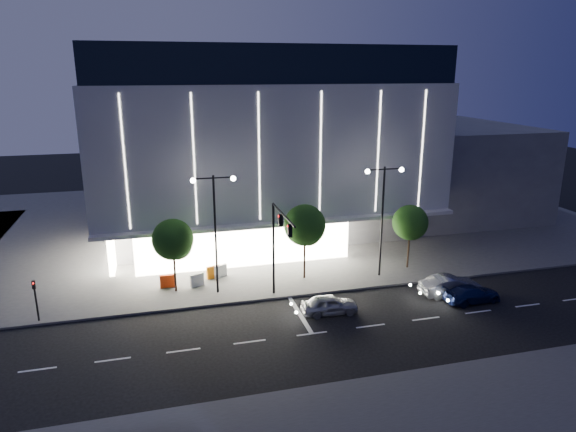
# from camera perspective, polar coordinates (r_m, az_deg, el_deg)

# --- Properties ---
(ground) EXTENTS (160.00, 160.00, 0.00)m
(ground) POSITION_cam_1_polar(r_m,az_deg,el_deg) (34.11, -1.38, -12.18)
(ground) COLOR black
(ground) RESTS_ON ground
(sidewalk_museum) EXTENTS (70.00, 40.00, 0.15)m
(sidewalk_museum) POSITION_cam_1_polar(r_m,az_deg,el_deg) (56.90, -2.06, -0.40)
(sidewalk_museum) COLOR #474747
(sidewalk_museum) RESTS_ON ground
(museum) EXTENTS (30.00, 25.80, 18.00)m
(museum) POSITION_cam_1_polar(r_m,az_deg,el_deg) (52.97, -3.91, 8.53)
(museum) COLOR #4C4C51
(museum) RESTS_ON ground
(annex_building) EXTENTS (16.00, 20.00, 10.00)m
(annex_building) POSITION_cam_1_polar(r_m,az_deg,el_deg) (63.58, 16.78, 5.23)
(annex_building) COLOR #4C4C51
(annex_building) RESTS_ON ground
(traffic_mast) EXTENTS (0.33, 5.89, 7.07)m
(traffic_mast) POSITION_cam_1_polar(r_m,az_deg,el_deg) (35.34, -1.10, -2.28)
(traffic_mast) COLOR black
(traffic_mast) RESTS_ON ground
(street_lamp_west) EXTENTS (3.16, 0.36, 9.00)m
(street_lamp_west) POSITION_cam_1_polar(r_m,az_deg,el_deg) (36.92, -8.13, -0.13)
(street_lamp_west) COLOR black
(street_lamp_west) RESTS_ON ground
(street_lamp_east) EXTENTS (3.16, 0.36, 9.00)m
(street_lamp_east) POSITION_cam_1_polar(r_m,az_deg,el_deg) (40.40, 10.49, 1.17)
(street_lamp_east) COLOR black
(street_lamp_east) RESTS_ON ground
(ped_signal_far) EXTENTS (0.22, 0.24, 3.00)m
(ped_signal_far) POSITION_cam_1_polar(r_m,az_deg,el_deg) (37.55, -26.26, -8.00)
(ped_signal_far) COLOR black
(ped_signal_far) RESTS_ON ground
(tree_left) EXTENTS (3.02, 3.02, 5.72)m
(tree_left) POSITION_cam_1_polar(r_m,az_deg,el_deg) (38.27, -12.63, -2.80)
(tree_left) COLOR black
(tree_left) RESTS_ON ground
(tree_mid) EXTENTS (3.25, 3.25, 6.15)m
(tree_mid) POSITION_cam_1_polar(r_m,az_deg,el_deg) (39.69, 1.90, -1.28)
(tree_mid) COLOR black
(tree_mid) RESTS_ON ground
(tree_right) EXTENTS (2.91, 2.91, 5.51)m
(tree_right) POSITION_cam_1_polar(r_m,az_deg,el_deg) (43.16, 13.43, -0.92)
(tree_right) COLOR black
(tree_right) RESTS_ON ground
(car_lead) EXTENTS (3.96, 1.76, 1.32)m
(car_lead) POSITION_cam_1_polar(r_m,az_deg,el_deg) (35.59, 4.64, -9.78)
(car_lead) COLOR #9A9DA1
(car_lead) RESTS_ON ground
(car_second) EXTENTS (4.53, 1.61, 1.49)m
(car_second) POSITION_cam_1_polar(r_m,az_deg,el_deg) (40.00, 17.57, -7.38)
(car_second) COLOR #939699
(car_second) RESTS_ON ground
(car_third) EXTENTS (4.28, 1.91, 1.22)m
(car_third) POSITION_cam_1_polar(r_m,az_deg,el_deg) (39.44, 19.78, -8.15)
(car_third) COLOR #121B46
(car_third) RESTS_ON ground
(barrier_a) EXTENTS (1.10, 0.25, 1.00)m
(barrier_a) POSITION_cam_1_polar(r_m,az_deg,el_deg) (40.22, -13.26, -7.06)
(barrier_a) COLOR #FF3F0E
(barrier_a) RESTS_ON sidewalk_museum
(barrier_b) EXTENTS (1.11, 0.65, 1.00)m
(barrier_b) POSITION_cam_1_polar(r_m,az_deg,el_deg) (39.99, -10.08, -7.01)
(barrier_b) COLOR silver
(barrier_b) RESTS_ON sidewalk_museum
(barrier_c) EXTENTS (1.13, 0.54, 1.00)m
(barrier_c) POSITION_cam_1_polar(r_m,az_deg,el_deg) (41.28, -8.29, -6.17)
(barrier_c) COLOR orange
(barrier_c) RESTS_ON sidewalk_museum
(barrier_d) EXTENTS (1.11, 0.67, 1.00)m
(barrier_d) POSITION_cam_1_polar(r_m,az_deg,el_deg) (41.41, -7.53, -6.07)
(barrier_d) COLOR white
(barrier_d) RESTS_ON sidewalk_museum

